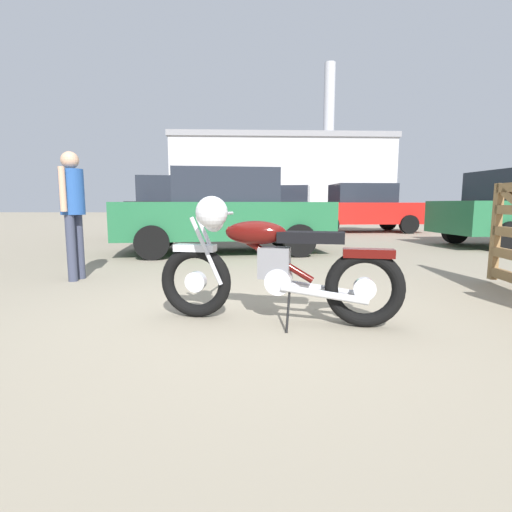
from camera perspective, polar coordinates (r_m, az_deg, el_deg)
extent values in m
plane|color=gray|center=(3.52, 0.37, -8.79)|extent=(80.00, 80.00, 0.00)
torus|color=black|center=(3.46, -8.87, -3.75)|extent=(0.65, 0.22, 0.64)
cylinder|color=silver|center=(3.46, -8.87, -3.75)|extent=(0.19, 0.11, 0.18)
torus|color=black|center=(3.26, 15.72, -4.65)|extent=(0.65, 0.22, 0.64)
cylinder|color=silver|center=(3.26, 15.72, -4.65)|extent=(0.19, 0.11, 0.18)
cube|color=silver|center=(3.41, -8.97, 1.20)|extent=(0.38, 0.19, 0.06)
cube|color=#4C0C0A|center=(3.21, 16.27, 0.41)|extent=(0.42, 0.20, 0.07)
cylinder|color=silver|center=(3.30, -7.36, 0.72)|extent=(0.29, 0.09, 0.58)
cylinder|color=silver|center=(3.44, -6.56, 1.02)|extent=(0.29, 0.09, 0.58)
sphere|color=silver|center=(3.33, -6.27, 5.01)|extent=(0.17, 0.17, 0.17)
cylinder|color=silver|center=(3.31, -4.96, 6.22)|extent=(0.14, 0.62, 0.03)
sphere|color=silver|center=(3.02, -6.56, 6.43)|extent=(0.25, 0.25, 0.25)
cylinder|color=#4C0C0A|center=(3.25, 1.97, 0.22)|extent=(0.75, 0.19, 0.47)
ellipsoid|color=#4C0C0A|center=(3.25, -0.04, 3.45)|extent=(0.55, 0.31, 0.20)
cube|color=black|center=(3.19, 8.09, 2.76)|extent=(0.57, 0.29, 0.09)
cube|color=slate|center=(3.25, 2.73, -0.99)|extent=(0.29, 0.22, 0.26)
cylinder|color=silver|center=(3.27, 3.41, -3.61)|extent=(0.25, 0.24, 0.22)
cylinder|color=silver|center=(3.16, 10.02, -5.60)|extent=(0.70, 0.18, 0.14)
cylinder|color=silver|center=(3.36, 10.10, -4.82)|extent=(0.70, 0.18, 0.14)
cylinder|color=black|center=(3.14, 4.77, -7.86)|extent=(0.06, 0.24, 0.33)
cube|color=olive|center=(5.69, 31.90, 3.03)|extent=(0.08, 0.10, 1.20)
cylinder|color=#383D51|center=(5.66, -24.63, 1.24)|extent=(0.12, 0.12, 0.86)
cylinder|color=#383D51|center=(5.51, -25.61, 1.02)|extent=(0.12, 0.12, 0.86)
cylinder|color=#234C93|center=(5.56, -25.54, 8.53)|extent=(0.30, 0.30, 0.58)
cylinder|color=tan|center=(5.72, -24.53, 8.83)|extent=(0.08, 0.08, 0.55)
cylinder|color=tan|center=(5.40, -26.66, 8.81)|extent=(0.08, 0.08, 0.55)
sphere|color=tan|center=(5.58, -25.79, 12.63)|extent=(0.22, 0.22, 0.22)
cylinder|color=black|center=(12.95, 10.79, 4.57)|extent=(0.64, 0.26, 0.62)
cylinder|color=black|center=(14.62, 9.06, 4.96)|extent=(0.64, 0.26, 0.62)
cylinder|color=black|center=(13.89, 21.65, 4.36)|extent=(0.64, 0.26, 0.62)
cylinder|color=black|center=(15.45, 18.89, 4.79)|extent=(0.64, 0.26, 0.62)
cube|color=red|center=(14.15, 15.25, 6.15)|extent=(4.34, 2.11, 0.72)
cube|color=#232833|center=(14.15, 15.35, 8.90)|extent=(2.14, 1.74, 0.64)
cylinder|color=black|center=(9.60, 33.31, 2.41)|extent=(0.66, 0.31, 0.64)
cylinder|color=black|center=(10.98, 27.33, 3.34)|extent=(0.66, 0.31, 0.64)
cylinder|color=black|center=(8.98, 3.69, 3.32)|extent=(0.64, 0.30, 0.62)
cylinder|color=black|center=(7.31, 6.42, 2.27)|extent=(0.64, 0.30, 0.62)
cylinder|color=black|center=(8.84, -13.75, 3.05)|extent=(0.64, 0.30, 0.62)
cylinder|color=black|center=(7.13, -15.10, 1.92)|extent=(0.64, 0.30, 0.62)
cube|color=#23663D|center=(7.93, -4.65, 5.33)|extent=(4.42, 2.37, 0.72)
cube|color=#232833|center=(7.93, -4.71, 10.25)|extent=(2.22, 1.86, 0.64)
cylinder|color=black|center=(12.48, 0.25, 4.63)|extent=(0.67, 0.33, 0.64)
cylinder|color=black|center=(10.76, 1.96, 4.12)|extent=(0.67, 0.33, 0.64)
cylinder|color=black|center=(12.30, -13.67, 4.37)|extent=(0.67, 0.33, 0.64)
cylinder|color=black|center=(10.54, -14.23, 3.82)|extent=(0.67, 0.33, 0.64)
cube|color=black|center=(11.41, -6.41, 6.15)|extent=(4.96, 2.66, 0.74)
cube|color=#232833|center=(11.39, -7.99, 9.69)|extent=(3.75, 2.26, 0.68)
cylinder|color=black|center=(16.38, -4.99, 5.35)|extent=(0.67, 0.32, 0.64)
cylinder|color=black|center=(18.07, -3.41, 5.59)|extent=(0.67, 0.32, 0.64)
cylinder|color=black|center=(15.80, 5.56, 5.26)|extent=(0.67, 0.32, 0.64)
cylinder|color=black|center=(17.55, 6.15, 5.50)|extent=(0.67, 0.32, 0.64)
cube|color=beige|center=(16.87, 0.77, 6.71)|extent=(4.94, 2.56, 0.74)
cube|color=#232833|center=(16.82, 1.79, 9.12)|extent=(3.73, 2.19, 0.68)
cube|color=#B2B2B7|center=(40.58, 3.30, 11.17)|extent=(21.07, 12.40, 6.84)
cube|color=gray|center=(40.96, 3.35, 16.30)|extent=(21.39, 12.72, 0.50)
cylinder|color=#B2B2B7|center=(42.49, 10.74, 21.08)|extent=(1.10, 1.10, 8.07)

